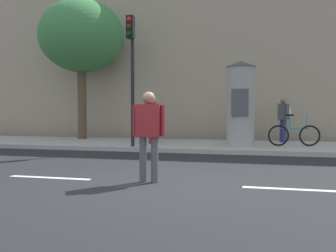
{
  "coord_description": "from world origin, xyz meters",
  "views": [
    {
      "loc": [
        1.88,
        -7.08,
        1.41
      ],
      "look_at": [
        -0.39,
        2.0,
        1.0
      ],
      "focal_mm": 41.41,
      "sensor_mm": 36.0,
      "label": 1
    }
  ],
  "objects_px": {
    "pedestrian_in_red_top": "(149,129)",
    "pedestrian_in_light_jacket": "(234,119)",
    "traffic_light": "(131,59)",
    "poster_column": "(241,103)",
    "pedestrian_near_pole": "(284,116)",
    "street_tree": "(81,37)",
    "pedestrian_tallest": "(149,116)",
    "pedestrian_with_backpack": "(153,116)",
    "bicycle_leaning": "(294,135)"
  },
  "relations": [
    {
      "from": "street_tree",
      "to": "pedestrian_near_pole",
      "type": "bearing_deg",
      "value": 2.05
    },
    {
      "from": "pedestrian_tallest",
      "to": "bicycle_leaning",
      "type": "distance_m",
      "value": 5.47
    },
    {
      "from": "pedestrian_tallest",
      "to": "poster_column",
      "type": "bearing_deg",
      "value": -20.07
    },
    {
      "from": "poster_column",
      "to": "bicycle_leaning",
      "type": "xyz_separation_m",
      "value": [
        1.77,
        0.62,
        -1.07
      ]
    },
    {
      "from": "pedestrian_in_light_jacket",
      "to": "pedestrian_tallest",
      "type": "xyz_separation_m",
      "value": [
        -3.25,
        -0.95,
        0.12
      ]
    },
    {
      "from": "pedestrian_in_red_top",
      "to": "pedestrian_in_light_jacket",
      "type": "xyz_separation_m",
      "value": [
        1.0,
        8.39,
        -0.01
      ]
    },
    {
      "from": "traffic_light",
      "to": "poster_column",
      "type": "height_order",
      "value": "traffic_light"
    },
    {
      "from": "bicycle_leaning",
      "to": "street_tree",
      "type": "bearing_deg",
      "value": 171.43
    },
    {
      "from": "pedestrian_in_red_top",
      "to": "pedestrian_with_backpack",
      "type": "height_order",
      "value": "pedestrian_with_backpack"
    },
    {
      "from": "pedestrian_in_red_top",
      "to": "pedestrian_with_backpack",
      "type": "distance_m",
      "value": 6.61
    },
    {
      "from": "bicycle_leaning",
      "to": "traffic_light",
      "type": "bearing_deg",
      "value": -164.05
    },
    {
      "from": "pedestrian_in_red_top",
      "to": "pedestrian_near_pole",
      "type": "xyz_separation_m",
      "value": [
        2.86,
        8.32,
        0.14
      ]
    },
    {
      "from": "poster_column",
      "to": "pedestrian_near_pole",
      "type": "relative_size",
      "value": 1.68
    },
    {
      "from": "pedestrian_in_red_top",
      "to": "pedestrian_with_backpack",
      "type": "bearing_deg",
      "value": 105.4
    },
    {
      "from": "traffic_light",
      "to": "poster_column",
      "type": "xyz_separation_m",
      "value": [
        3.55,
        0.9,
        -1.46
      ]
    },
    {
      "from": "traffic_light",
      "to": "pedestrian_in_light_jacket",
      "type": "bearing_deg",
      "value": 44.89
    },
    {
      "from": "pedestrian_with_backpack",
      "to": "bicycle_leaning",
      "type": "relative_size",
      "value": 0.97
    },
    {
      "from": "street_tree",
      "to": "traffic_light",
      "type": "bearing_deg",
      "value": -41.15
    },
    {
      "from": "poster_column",
      "to": "pedestrian_in_light_jacket",
      "type": "height_order",
      "value": "poster_column"
    },
    {
      "from": "street_tree",
      "to": "pedestrian_tallest",
      "type": "relative_size",
      "value": 3.55
    },
    {
      "from": "pedestrian_in_light_jacket",
      "to": "pedestrian_tallest",
      "type": "relative_size",
      "value": 0.9
    },
    {
      "from": "pedestrian_near_pole",
      "to": "bicycle_leaning",
      "type": "height_order",
      "value": "pedestrian_near_pole"
    },
    {
      "from": "pedestrian_in_red_top",
      "to": "pedestrian_in_light_jacket",
      "type": "distance_m",
      "value": 8.45
    },
    {
      "from": "pedestrian_near_pole",
      "to": "pedestrian_with_backpack",
      "type": "relative_size",
      "value": 1.01
    },
    {
      "from": "bicycle_leaning",
      "to": "pedestrian_in_red_top",
      "type": "bearing_deg",
      "value": -115.0
    },
    {
      "from": "poster_column",
      "to": "pedestrian_in_red_top",
      "type": "relative_size",
      "value": 1.65
    },
    {
      "from": "pedestrian_in_red_top",
      "to": "pedestrian_tallest",
      "type": "height_order",
      "value": "pedestrian_tallest"
    },
    {
      "from": "pedestrian_in_light_jacket",
      "to": "pedestrian_near_pole",
      "type": "relative_size",
      "value": 0.87
    },
    {
      "from": "street_tree",
      "to": "pedestrian_in_light_jacket",
      "type": "xyz_separation_m",
      "value": [
        6.4,
        0.37,
        -3.45
      ]
    },
    {
      "from": "traffic_light",
      "to": "bicycle_leaning",
      "type": "distance_m",
      "value": 6.09
    },
    {
      "from": "poster_column",
      "to": "bicycle_leaning",
      "type": "height_order",
      "value": "poster_column"
    },
    {
      "from": "traffic_light",
      "to": "street_tree",
      "type": "distance_m",
      "value": 4.49
    },
    {
      "from": "poster_column",
      "to": "pedestrian_with_backpack",
      "type": "bearing_deg",
      "value": 175.28
    },
    {
      "from": "street_tree",
      "to": "pedestrian_in_light_jacket",
      "type": "height_order",
      "value": "street_tree"
    },
    {
      "from": "poster_column",
      "to": "pedestrian_near_pole",
      "type": "xyz_separation_m",
      "value": [
        1.49,
        2.2,
        -0.44
      ]
    },
    {
      "from": "pedestrian_near_pole",
      "to": "street_tree",
      "type": "bearing_deg",
      "value": -177.95
    },
    {
      "from": "pedestrian_in_red_top",
      "to": "pedestrian_near_pole",
      "type": "distance_m",
      "value": 8.8
    },
    {
      "from": "pedestrian_in_light_jacket",
      "to": "bicycle_leaning",
      "type": "height_order",
      "value": "pedestrian_in_light_jacket"
    },
    {
      "from": "street_tree",
      "to": "pedestrian_tallest",
      "type": "xyz_separation_m",
      "value": [
        3.14,
        -0.58,
        -3.33
      ]
    },
    {
      "from": "poster_column",
      "to": "pedestrian_with_backpack",
      "type": "xyz_separation_m",
      "value": [
        -3.13,
        0.26,
        -0.46
      ]
    },
    {
      "from": "pedestrian_in_light_jacket",
      "to": "pedestrian_near_pole",
      "type": "distance_m",
      "value": 1.87
    },
    {
      "from": "street_tree",
      "to": "bicycle_leaning",
      "type": "distance_m",
      "value": 9.49
    },
    {
      "from": "pedestrian_tallest",
      "to": "bicycle_leaning",
      "type": "bearing_deg",
      "value": -7.41
    },
    {
      "from": "poster_column",
      "to": "pedestrian_in_light_jacket",
      "type": "bearing_deg",
      "value": 99.25
    },
    {
      "from": "street_tree",
      "to": "pedestrian_with_backpack",
      "type": "bearing_deg",
      "value": -24.38
    },
    {
      "from": "pedestrian_with_backpack",
      "to": "pedestrian_tallest",
      "type": "bearing_deg",
      "value": 115.0
    },
    {
      "from": "street_tree",
      "to": "pedestrian_near_pole",
      "type": "xyz_separation_m",
      "value": [
        8.26,
        0.3,
        -3.31
      ]
    },
    {
      "from": "pedestrian_near_pole",
      "to": "pedestrian_tallest",
      "type": "distance_m",
      "value": 5.19
    },
    {
      "from": "street_tree",
      "to": "pedestrian_tallest",
      "type": "distance_m",
      "value": 4.62
    },
    {
      "from": "street_tree",
      "to": "bicycle_leaning",
      "type": "height_order",
      "value": "street_tree"
    }
  ]
}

